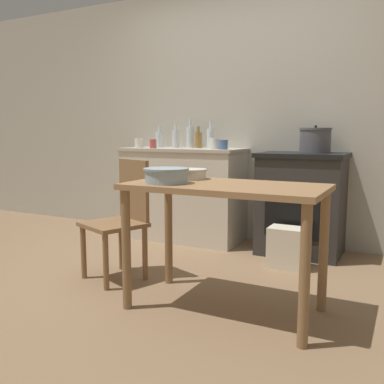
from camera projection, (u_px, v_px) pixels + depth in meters
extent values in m
plane|color=#896B4C|center=(158.00, 284.00, 3.11)|extent=(14.00, 14.00, 0.00)
cube|color=#B2AD9E|center=(239.00, 114.00, 4.33)|extent=(8.00, 0.07, 2.55)
cube|color=beige|center=(183.00, 195.00, 4.39)|extent=(1.21, 0.53, 0.91)
cube|color=#B6AD9C|center=(183.00, 150.00, 4.33)|extent=(1.24, 0.56, 0.03)
cube|color=#2D2B28|center=(301.00, 206.00, 3.85)|extent=(0.72, 0.53, 0.88)
cube|color=black|center=(303.00, 155.00, 3.79)|extent=(0.76, 0.57, 0.04)
cube|color=black|center=(294.00, 217.00, 3.62)|extent=(0.50, 0.01, 0.37)
cube|color=#997047|center=(225.00, 187.00, 2.56)|extent=(1.19, 0.61, 0.03)
cylinder|color=olive|center=(126.00, 250.00, 2.63)|extent=(0.06, 0.06, 0.75)
cylinder|color=olive|center=(305.00, 277.00, 2.14)|extent=(0.06, 0.06, 0.75)
cylinder|color=olive|center=(169.00, 233.00, 3.09)|extent=(0.06, 0.06, 0.75)
cylinder|color=olive|center=(324.00, 251.00, 2.60)|extent=(0.06, 0.06, 0.75)
cube|color=olive|center=(113.00, 224.00, 3.17)|extent=(0.52, 0.52, 0.03)
cube|color=olive|center=(134.00, 190.00, 3.25)|extent=(0.35, 0.16, 0.46)
cylinder|color=olive|center=(84.00, 252.00, 3.21)|extent=(0.04, 0.04, 0.40)
cylinder|color=olive|center=(106.00, 262.00, 2.96)|extent=(0.04, 0.04, 0.40)
cylinder|color=olive|center=(121.00, 245.00, 3.43)|extent=(0.04, 0.04, 0.40)
cylinder|color=olive|center=(145.00, 253.00, 3.18)|extent=(0.04, 0.04, 0.40)
cube|color=beige|center=(287.00, 247.00, 3.47)|extent=(0.30, 0.21, 0.33)
cylinder|color=#4C4C51|center=(315.00, 141.00, 3.77)|extent=(0.27, 0.27, 0.20)
cylinder|color=#4C4C51|center=(316.00, 129.00, 3.76)|extent=(0.28, 0.28, 0.02)
sphere|color=black|center=(316.00, 126.00, 3.75)|extent=(0.02, 0.02, 0.02)
cylinder|color=silver|center=(190.00, 174.00, 2.83)|extent=(0.21, 0.21, 0.07)
cylinder|color=beige|center=(190.00, 170.00, 2.83)|extent=(0.23, 0.23, 0.01)
cylinder|color=#93A8B2|center=(166.00, 176.00, 2.59)|extent=(0.26, 0.26, 0.09)
cylinder|color=#8597A0|center=(166.00, 169.00, 2.59)|extent=(0.28, 0.28, 0.01)
cylinder|color=silver|center=(190.00, 137.00, 4.47)|extent=(0.08, 0.08, 0.22)
cylinder|color=silver|center=(190.00, 123.00, 4.45)|extent=(0.03, 0.03, 0.08)
cylinder|color=silver|center=(176.00, 139.00, 4.41)|extent=(0.07, 0.07, 0.18)
cylinder|color=silver|center=(176.00, 127.00, 4.39)|extent=(0.03, 0.03, 0.07)
cylinder|color=olive|center=(198.00, 140.00, 4.37)|extent=(0.07, 0.07, 0.16)
cylinder|color=olive|center=(198.00, 129.00, 4.35)|extent=(0.03, 0.03, 0.06)
cylinder|color=silver|center=(159.00, 139.00, 4.61)|extent=(0.08, 0.08, 0.17)
cylinder|color=silver|center=(159.00, 129.00, 4.59)|extent=(0.03, 0.03, 0.06)
cylinder|color=silver|center=(211.00, 138.00, 4.32)|extent=(0.08, 0.08, 0.19)
cylinder|color=silver|center=(211.00, 125.00, 4.30)|extent=(0.03, 0.03, 0.08)
cylinder|color=#B74C42|center=(153.00, 144.00, 4.28)|extent=(0.07, 0.07, 0.09)
cylinder|color=silver|center=(214.00, 144.00, 4.10)|extent=(0.09, 0.09, 0.10)
cylinder|color=#4C6B99|center=(223.00, 145.00, 3.97)|extent=(0.09, 0.09, 0.09)
cylinder|color=silver|center=(139.00, 143.00, 4.51)|extent=(0.09, 0.09, 0.09)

